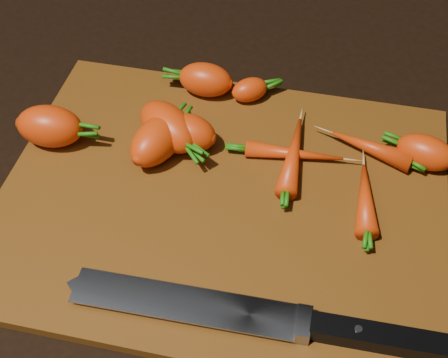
# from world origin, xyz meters

# --- Properties ---
(ground) EXTENTS (2.00, 2.00, 0.01)m
(ground) POSITION_xyz_m (0.00, 0.00, -0.01)
(ground) COLOR black
(cutting_board) EXTENTS (0.50, 0.40, 0.01)m
(cutting_board) POSITION_xyz_m (0.00, 0.00, 0.01)
(cutting_board) COLOR #4E2C0C
(cutting_board) RESTS_ON ground
(carrot_0) EXTENTS (0.08, 0.06, 0.05)m
(carrot_0) POSITION_xyz_m (-0.22, 0.04, 0.04)
(carrot_0) COLOR #E83A08
(carrot_0) RESTS_ON cutting_board
(carrot_1) EXTENTS (0.07, 0.05, 0.05)m
(carrot_1) POSITION_xyz_m (-0.06, 0.07, 0.03)
(carrot_1) COLOR #E83A08
(carrot_1) RESTS_ON cutting_board
(carrot_2) EXTENTS (0.10, 0.09, 0.05)m
(carrot_2) POSITION_xyz_m (-0.08, 0.07, 0.04)
(carrot_2) COLOR #E83A08
(carrot_2) RESTS_ON cutting_board
(carrot_3) EXTENTS (0.07, 0.10, 0.05)m
(carrot_3) POSITION_xyz_m (-0.09, 0.05, 0.04)
(carrot_3) COLOR #E83A08
(carrot_3) RESTS_ON cutting_board
(carrot_4) EXTENTS (0.07, 0.05, 0.04)m
(carrot_4) POSITION_xyz_m (-0.06, 0.17, 0.03)
(carrot_4) COLOR #E83A08
(carrot_4) RESTS_ON cutting_board
(carrot_5) EXTENTS (0.06, 0.05, 0.03)m
(carrot_5) POSITION_xyz_m (-0.00, 0.17, 0.03)
(carrot_5) COLOR #E83A08
(carrot_5) RESTS_ON cutting_board
(carrot_6) EXTENTS (0.08, 0.06, 0.04)m
(carrot_6) POSITION_xyz_m (0.22, 0.10, 0.03)
(carrot_6) COLOR #E83A08
(carrot_6) RESTS_ON cutting_board
(carrot_7) EXTENTS (0.03, 0.12, 0.03)m
(carrot_7) POSITION_xyz_m (0.07, 0.07, 0.02)
(carrot_7) COLOR #E83A08
(carrot_7) RESTS_ON cutting_board
(carrot_8) EXTENTS (0.12, 0.03, 0.02)m
(carrot_8) POSITION_xyz_m (0.07, 0.07, 0.02)
(carrot_8) COLOR #E83A08
(carrot_8) RESTS_ON cutting_board
(carrot_9) EXTENTS (0.04, 0.10, 0.03)m
(carrot_9) POSITION_xyz_m (0.16, 0.02, 0.02)
(carrot_9) COLOR #E83A08
(carrot_9) RESTS_ON cutting_board
(carrot_10) EXTENTS (0.10, 0.06, 0.03)m
(carrot_10) POSITION_xyz_m (0.16, 0.10, 0.02)
(carrot_10) COLOR #E83A08
(carrot_10) RESTS_ON cutting_board
(knife) EXTENTS (0.36, 0.04, 0.02)m
(knife) POSITION_xyz_m (0.02, -0.15, 0.02)
(knife) COLOR gray
(knife) RESTS_ON cutting_board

